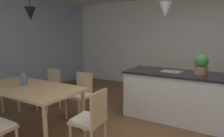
% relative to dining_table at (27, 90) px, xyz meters
% --- Properties ---
extents(wall_back_kitchen, '(10.00, 0.12, 2.70)m').
position_rel_dining_table_xyz_m(wall_back_kitchen, '(1.98, 4.02, 0.67)').
color(wall_back_kitchen, white).
rests_on(wall_back_kitchen, ground_plane).
extents(dining_table, '(1.90, 0.93, 0.75)m').
position_rel_dining_table_xyz_m(dining_table, '(0.00, 0.00, 0.00)').
color(dining_table, tan).
rests_on(dining_table, ground_plane).
extents(chair_far_right, '(0.41, 0.41, 0.87)m').
position_rel_dining_table_xyz_m(chair_far_right, '(0.43, 0.84, -0.21)').
color(chair_far_right, tan).
rests_on(chair_far_right, ground_plane).
extents(chair_far_left, '(0.41, 0.41, 0.87)m').
position_rel_dining_table_xyz_m(chair_far_left, '(-0.43, 0.84, -0.21)').
color(chair_far_left, tan).
rests_on(chair_far_left, ground_plane).
extents(chair_kitchen_end, '(0.42, 0.42, 0.87)m').
position_rel_dining_table_xyz_m(chair_kitchen_end, '(1.32, 0.00, -0.21)').
color(chair_kitchen_end, tan).
rests_on(chair_kitchen_end, ground_plane).
extents(kitchen_island, '(2.22, 0.89, 0.91)m').
position_rel_dining_table_xyz_m(kitchen_island, '(2.18, 1.76, -0.22)').
color(kitchen_island, silver).
rests_on(kitchen_island, ground_plane).
extents(pendant_over_table, '(0.17, 0.17, 0.89)m').
position_rel_dining_table_xyz_m(pendant_over_table, '(0.17, 0.02, 1.23)').
color(pendant_over_table, black).
extents(pendant_over_island_main, '(0.23, 0.23, 0.78)m').
position_rel_dining_table_xyz_m(pendant_over_island_main, '(1.75, 1.76, 1.38)').
color(pendant_over_island_main, black).
extents(potted_plant_on_island, '(0.24, 0.24, 0.36)m').
position_rel_dining_table_xyz_m(potted_plant_on_island, '(2.43, 1.76, 0.40)').
color(potted_plant_on_island, '#8C664C').
rests_on(potted_plant_on_island, kitchen_island).
extents(vase_on_dining_table, '(0.09, 0.09, 0.22)m').
position_rel_dining_table_xyz_m(vase_on_dining_table, '(-0.11, 0.03, 0.18)').
color(vase_on_dining_table, slate).
rests_on(vase_on_dining_table, dining_table).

